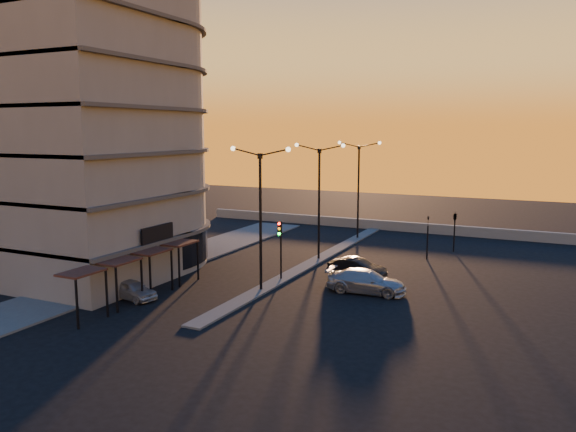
{
  "coord_description": "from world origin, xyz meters",
  "views": [
    {
      "loc": [
        17.1,
        -31.71,
        10.53
      ],
      "look_at": [
        -1.29,
        6.86,
        3.99
      ],
      "focal_mm": 35.0,
      "sensor_mm": 36.0,
      "label": 1
    }
  ],
  "objects_px": {
    "car_sedan": "(357,268)",
    "car_hatchback": "(132,289)",
    "streetlamp_mid": "(319,192)",
    "traffic_light_main": "(280,240)",
    "car_wagon": "(366,281)"
  },
  "relations": [
    {
      "from": "traffic_light_main",
      "to": "car_wagon",
      "type": "relative_size",
      "value": 0.82
    },
    {
      "from": "streetlamp_mid",
      "to": "traffic_light_main",
      "type": "height_order",
      "value": "streetlamp_mid"
    },
    {
      "from": "car_sedan",
      "to": "car_wagon",
      "type": "relative_size",
      "value": 0.81
    },
    {
      "from": "traffic_light_main",
      "to": "car_sedan",
      "type": "height_order",
      "value": "traffic_light_main"
    },
    {
      "from": "traffic_light_main",
      "to": "car_wagon",
      "type": "xyz_separation_m",
      "value": [
        6.42,
        -0.25,
        -2.13
      ]
    },
    {
      "from": "car_hatchback",
      "to": "car_wagon",
      "type": "xyz_separation_m",
      "value": [
        12.92,
        7.72,
        0.14
      ]
    },
    {
      "from": "streetlamp_mid",
      "to": "car_sedan",
      "type": "bearing_deg",
      "value": -40.42
    },
    {
      "from": "streetlamp_mid",
      "to": "car_hatchback",
      "type": "distance_m",
      "value": 17.17
    },
    {
      "from": "streetlamp_mid",
      "to": "traffic_light_main",
      "type": "relative_size",
      "value": 2.24
    },
    {
      "from": "traffic_light_main",
      "to": "car_hatchback",
      "type": "bearing_deg",
      "value": -129.2
    },
    {
      "from": "streetlamp_mid",
      "to": "car_hatchback",
      "type": "height_order",
      "value": "streetlamp_mid"
    },
    {
      "from": "streetlamp_mid",
      "to": "car_sedan",
      "type": "xyz_separation_m",
      "value": [
        4.62,
        -3.93,
        -4.9
      ]
    },
    {
      "from": "car_hatchback",
      "to": "car_sedan",
      "type": "xyz_separation_m",
      "value": [
        11.12,
        11.16,
        0.07
      ]
    },
    {
      "from": "streetlamp_mid",
      "to": "car_hatchback",
      "type": "xyz_separation_m",
      "value": [
        -6.5,
        -15.1,
        -4.97
      ]
    },
    {
      "from": "car_sedan",
      "to": "car_hatchback",
      "type": "bearing_deg",
      "value": 139.64
    }
  ]
}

